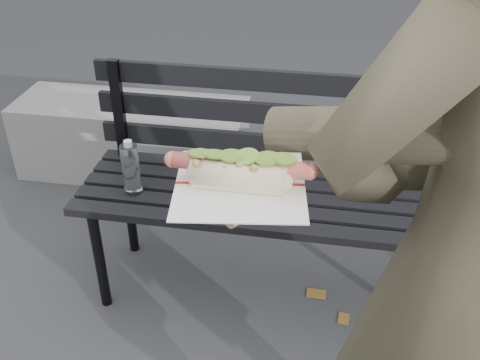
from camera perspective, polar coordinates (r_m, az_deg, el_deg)
name	(u,v)px	position (r m, az deg, el deg)	size (l,w,h in m)	color
park_bench	(282,175)	(2.07, 4.32, 0.50)	(1.50, 0.44, 0.88)	black
concrete_block	(133,138)	(3.04, -10.78, 4.19)	(1.20, 0.40, 0.40)	slate
held_hotdog	(380,147)	(0.86, 14.05, 3.26)	(0.64, 0.32, 0.20)	#453F2E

